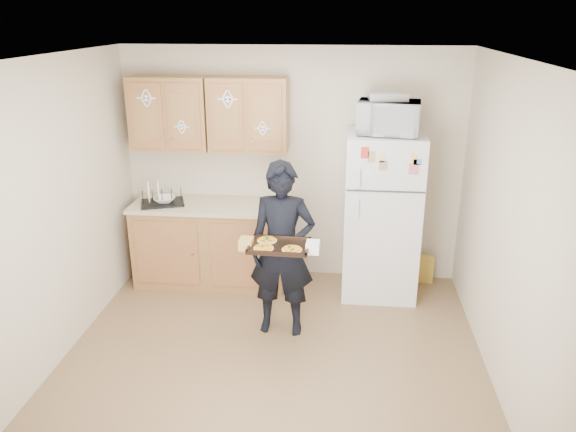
{
  "coord_description": "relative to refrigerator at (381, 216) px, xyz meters",
  "views": [
    {
      "loc": [
        0.55,
        -4.03,
        2.8
      ],
      "look_at": [
        0.09,
        0.45,
        1.17
      ],
      "focal_mm": 35.0,
      "sensor_mm": 36.0,
      "label": 1
    }
  ],
  "objects": [
    {
      "name": "floor",
      "position": [
        -0.95,
        -1.43,
        -0.85
      ],
      "size": [
        3.6,
        3.6,
        0.0
      ],
      "primitive_type": "plane",
      "color": "brown",
      "rests_on": "ground"
    },
    {
      "name": "ceiling",
      "position": [
        -0.95,
        -1.43,
        1.65
      ],
      "size": [
        3.6,
        3.6,
        0.0
      ],
      "primitive_type": "plane",
      "color": "silver",
      "rests_on": "wall_back"
    },
    {
      "name": "wall_back",
      "position": [
        -0.95,
        0.37,
        0.4
      ],
      "size": [
        3.6,
        0.04,
        2.5
      ],
      "primitive_type": "cube",
      "color": "beige",
      "rests_on": "floor"
    },
    {
      "name": "wall_front",
      "position": [
        -0.95,
        -3.23,
        0.4
      ],
      "size": [
        3.6,
        0.04,
        2.5
      ],
      "primitive_type": "cube",
      "color": "beige",
      "rests_on": "floor"
    },
    {
      "name": "wall_left",
      "position": [
        -2.75,
        -1.43,
        0.4
      ],
      "size": [
        0.04,
        3.6,
        2.5
      ],
      "primitive_type": "cube",
      "color": "beige",
      "rests_on": "floor"
    },
    {
      "name": "wall_right",
      "position": [
        0.85,
        -1.43,
        0.4
      ],
      "size": [
        0.04,
        3.6,
        2.5
      ],
      "primitive_type": "cube",
      "color": "beige",
      "rests_on": "floor"
    },
    {
      "name": "refrigerator",
      "position": [
        0.0,
        0.0,
        0.0
      ],
      "size": [
        0.75,
        0.7,
        1.7
      ],
      "primitive_type": "cube",
      "color": "silver",
      "rests_on": "floor"
    },
    {
      "name": "base_cabinet",
      "position": [
        -1.8,
        0.05,
        -0.42
      ],
      "size": [
        1.6,
        0.6,
        0.86
      ],
      "primitive_type": "cube",
      "color": "olive",
      "rests_on": "floor"
    },
    {
      "name": "countertop",
      "position": [
        -1.8,
        0.05,
        0.03
      ],
      "size": [
        1.64,
        0.64,
        0.04
      ],
      "primitive_type": "cube",
      "color": "beige",
      "rests_on": "base_cabinet"
    },
    {
      "name": "upper_cab_left",
      "position": [
        -2.2,
        0.18,
        0.98
      ],
      "size": [
        0.8,
        0.33,
        0.75
      ],
      "primitive_type": "cube",
      "color": "olive",
      "rests_on": "wall_back"
    },
    {
      "name": "upper_cab_right",
      "position": [
        -1.38,
        0.18,
        0.98
      ],
      "size": [
        0.8,
        0.33,
        0.75
      ],
      "primitive_type": "cube",
      "color": "olive",
      "rests_on": "wall_back"
    },
    {
      "name": "cereal_box",
      "position": [
        0.52,
        0.24,
        -0.69
      ],
      "size": [
        0.2,
        0.07,
        0.32
      ],
      "primitive_type": "cube",
      "color": "#E1CF4F",
      "rests_on": "floor"
    },
    {
      "name": "person",
      "position": [
        -0.92,
        -0.88,
        -0.04
      ],
      "size": [
        0.6,
        0.4,
        1.61
      ],
      "primitive_type": "imported",
      "rotation": [
        0.0,
        0.0,
        -0.03
      ],
      "color": "black",
      "rests_on": "floor"
    },
    {
      "name": "baking_tray",
      "position": [
        -0.91,
        -1.18,
        0.12
      ],
      "size": [
        0.51,
        0.38,
        0.04
      ],
      "primitive_type": "cube",
      "rotation": [
        0.0,
        0.0,
        -0.03
      ],
      "color": "black",
      "rests_on": "person"
    },
    {
      "name": "pizza_front_left",
      "position": [
        -1.03,
        -1.26,
        0.14
      ],
      "size": [
        0.17,
        0.17,
        0.02
      ],
      "primitive_type": "cylinder",
      "color": "orange",
      "rests_on": "baking_tray"
    },
    {
      "name": "pizza_front_right",
      "position": [
        -0.8,
        -1.27,
        0.14
      ],
      "size": [
        0.17,
        0.17,
        0.02
      ],
      "primitive_type": "cylinder",
      "color": "orange",
      "rests_on": "baking_tray"
    },
    {
      "name": "pizza_back_left",
      "position": [
        -1.03,
        -1.09,
        0.14
      ],
      "size": [
        0.17,
        0.17,
        0.02
      ],
      "primitive_type": "cylinder",
      "color": "orange",
      "rests_on": "baking_tray"
    },
    {
      "name": "microwave",
      "position": [
        0.01,
        -0.05,
        1.01
      ],
      "size": [
        0.62,
        0.46,
        0.32
      ],
      "primitive_type": "imported",
      "rotation": [
        0.0,
        0.0,
        -0.12
      ],
      "color": "silver",
      "rests_on": "refrigerator"
    },
    {
      "name": "foil_pan",
      "position": [
        -0.0,
        -0.02,
        1.21
      ],
      "size": [
        0.37,
        0.27,
        0.08
      ],
      "primitive_type": "cube",
      "rotation": [
        0.0,
        0.0,
        0.06
      ],
      "color": "silver",
      "rests_on": "microwave"
    },
    {
      "name": "dish_rack",
      "position": [
        -2.29,
        -0.0,
        0.14
      ],
      "size": [
        0.52,
        0.46,
        0.18
      ],
      "primitive_type": "cube",
      "rotation": [
        0.0,
        0.0,
        0.34
      ],
      "color": "black",
      "rests_on": "countertop"
    },
    {
      "name": "bowl",
      "position": [
        -2.27,
        -0.0,
        0.1
      ],
      "size": [
        0.27,
        0.27,
        0.06
      ],
      "primitive_type": "imported",
      "rotation": [
        0.0,
        0.0,
        0.22
      ],
      "color": "white",
      "rests_on": "dish_rack"
    },
    {
      "name": "soap_bottle",
      "position": [
        -1.1,
        -0.03,
        0.15
      ],
      "size": [
        0.11,
        0.11,
        0.2
      ],
      "primitive_type": "imported",
      "rotation": [
        0.0,
        0.0,
        0.21
      ],
      "color": "silver",
      "rests_on": "countertop"
    }
  ]
}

